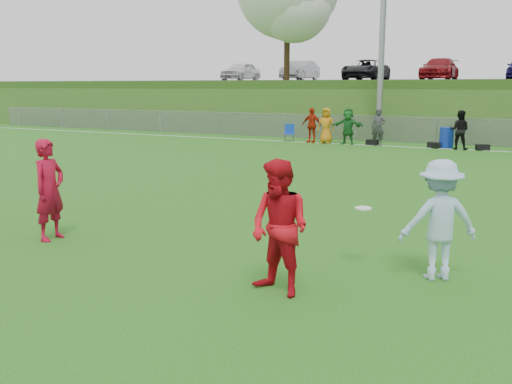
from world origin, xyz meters
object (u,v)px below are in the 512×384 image
Objects in this scene: player_red_left at (50,190)px; player_red_center at (280,228)px; frisbee at (363,208)px; recycling_bin at (446,138)px; player_blue at (439,220)px.

player_red_left is 1.01× the size of player_red_center.
player_red_left reaches higher than player_red_center.
frisbee is 0.28× the size of recycling_bin.
player_red_center is 2.37m from player_blue.
frisbee is at bearing -33.92° from player_blue.
player_blue is at bearing -85.24° from player_red_left.
player_red_center is 19.88m from recycling_bin.
player_red_center is 1.05× the size of player_blue.
player_red_center reaches higher than player_blue.
recycling_bin is at bearing -112.17° from player_blue.
player_red_left is at bearing -169.55° from frisbee.
frisbee is (5.45, 1.01, 0.00)m from player_red_left.
player_red_left is 5.54m from frisbee.
player_red_left is at bearing -101.59° from recycling_bin.
frisbee is at bearing -82.88° from player_red_left.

